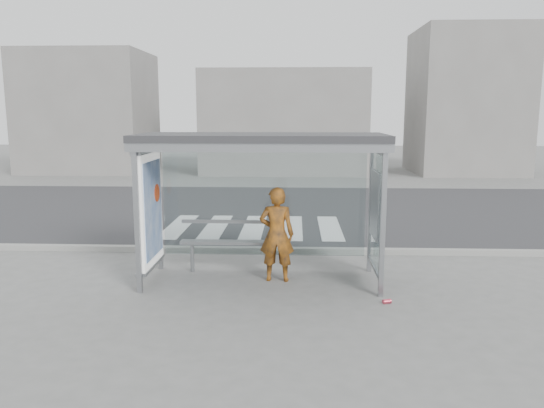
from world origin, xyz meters
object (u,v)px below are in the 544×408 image
Objects in this scene: person at (277,234)px; bench at (231,242)px; soda_can at (387,301)px; bus_shelter at (240,170)px.

person is 1.04m from bench.
person is at bearing 148.25° from soda_can.
bus_shelter is at bearing 3.33° from person.
person is 0.90× the size of bench.
person is (0.64, 0.00, -1.13)m from bus_shelter.
bench is (-0.24, 0.48, -1.41)m from bus_shelter.
bus_shelter is 2.24× the size of bench.
person is at bearing -28.62° from bench.
soda_can is (2.42, -1.10, -1.95)m from bus_shelter.
bench is 3.14m from soda_can.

